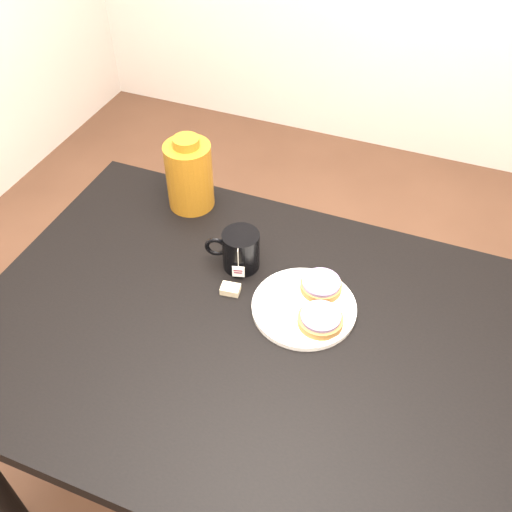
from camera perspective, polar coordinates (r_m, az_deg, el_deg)
name	(u,v)px	position (r m, az deg, el deg)	size (l,w,h in m)	color
ground_plane	(270,483)	(1.93, 1.41, -21.74)	(4.00, 4.00, 0.00)	brown
table	(275,359)	(1.35, 1.91, -10.24)	(1.40, 0.90, 0.75)	black
plate	(304,307)	(1.33, 4.83, -5.06)	(0.24, 0.24, 0.02)	white
bagel_back	(321,285)	(1.36, 6.52, -2.91)	(0.11, 0.11, 0.03)	brown
bagel_front	(320,319)	(1.29, 6.46, -6.28)	(0.12, 0.12, 0.03)	brown
mug	(240,250)	(1.39, -1.61, 0.61)	(0.14, 0.11, 0.10)	black
teabag_pouch	(230,289)	(1.36, -2.57, -3.34)	(0.04, 0.03, 0.02)	#C6B793
bagel_package	(189,175)	(1.56, -6.68, 8.07)	(0.17, 0.17, 0.21)	brown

